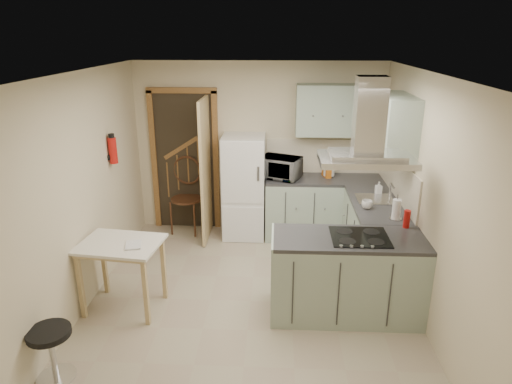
# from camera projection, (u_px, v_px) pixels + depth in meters

# --- Properties ---
(floor) EXTENTS (4.20, 4.20, 0.00)m
(floor) POSITION_uv_depth(u_px,v_px,m) (251.00, 301.00, 5.15)
(floor) COLOR tan
(floor) RESTS_ON ground
(ceiling) EXTENTS (4.20, 4.20, 0.00)m
(ceiling) POSITION_uv_depth(u_px,v_px,m) (250.00, 74.00, 4.32)
(ceiling) COLOR silver
(ceiling) RESTS_ON back_wall
(back_wall) EXTENTS (3.60, 0.00, 3.60)m
(back_wall) POSITION_uv_depth(u_px,v_px,m) (259.00, 148.00, 6.71)
(back_wall) COLOR beige
(back_wall) RESTS_ON floor
(left_wall) EXTENTS (0.00, 4.20, 4.20)m
(left_wall) POSITION_uv_depth(u_px,v_px,m) (80.00, 194.00, 4.82)
(left_wall) COLOR beige
(left_wall) RESTS_ON floor
(right_wall) EXTENTS (0.00, 4.20, 4.20)m
(right_wall) POSITION_uv_depth(u_px,v_px,m) (426.00, 200.00, 4.65)
(right_wall) COLOR beige
(right_wall) RESTS_ON floor
(doorway) EXTENTS (1.10, 0.12, 2.10)m
(doorway) POSITION_uv_depth(u_px,v_px,m) (185.00, 161.00, 6.80)
(doorway) COLOR brown
(doorway) RESTS_ON floor
(fridge) EXTENTS (0.60, 0.60, 1.50)m
(fridge) POSITION_uv_depth(u_px,v_px,m) (244.00, 187.00, 6.61)
(fridge) COLOR white
(fridge) RESTS_ON floor
(counter_back) EXTENTS (1.08, 0.60, 0.90)m
(counter_back) POSITION_uv_depth(u_px,v_px,m) (303.00, 207.00, 6.67)
(counter_back) COLOR #9EB2A0
(counter_back) RESTS_ON floor
(counter_right) EXTENTS (0.60, 1.95, 0.90)m
(counter_right) POSITION_uv_depth(u_px,v_px,m) (369.00, 227.00, 5.99)
(counter_right) COLOR #9EB2A0
(counter_right) RESTS_ON floor
(splashback) EXTENTS (1.68, 0.02, 0.50)m
(splashback) POSITION_uv_depth(u_px,v_px,m) (324.00, 156.00, 6.69)
(splashback) COLOR beige
(splashback) RESTS_ON counter_back
(wall_cabinet_back) EXTENTS (0.85, 0.35, 0.70)m
(wall_cabinet_back) POSITION_uv_depth(u_px,v_px,m) (327.00, 110.00, 6.31)
(wall_cabinet_back) COLOR #9EB2A0
(wall_cabinet_back) RESTS_ON back_wall
(wall_cabinet_right) EXTENTS (0.35, 0.90, 0.70)m
(wall_cabinet_right) POSITION_uv_depth(u_px,v_px,m) (395.00, 126.00, 5.26)
(wall_cabinet_right) COLOR #9EB2A0
(wall_cabinet_right) RESTS_ON right_wall
(peninsula) EXTENTS (1.55, 0.65, 0.90)m
(peninsula) POSITION_uv_depth(u_px,v_px,m) (347.00, 276.00, 4.79)
(peninsula) COLOR #9EB2A0
(peninsula) RESTS_ON floor
(hob) EXTENTS (0.58, 0.50, 0.01)m
(hob) POSITION_uv_depth(u_px,v_px,m) (360.00, 237.00, 4.63)
(hob) COLOR black
(hob) RESTS_ON peninsula
(extractor_hood) EXTENTS (0.90, 0.55, 0.10)m
(extractor_hood) POSITION_uv_depth(u_px,v_px,m) (366.00, 160.00, 4.36)
(extractor_hood) COLOR silver
(extractor_hood) RESTS_ON ceiling
(sink) EXTENTS (0.45, 0.40, 0.01)m
(sink) POSITION_uv_depth(u_px,v_px,m) (375.00, 199.00, 5.68)
(sink) COLOR silver
(sink) RESTS_ON counter_right
(fire_extinguisher) EXTENTS (0.10, 0.10, 0.32)m
(fire_extinguisher) POSITION_uv_depth(u_px,v_px,m) (113.00, 151.00, 5.58)
(fire_extinguisher) COLOR #B2140F
(fire_extinguisher) RESTS_ON left_wall
(drop_leaf_table) EXTENTS (0.91, 0.72, 0.78)m
(drop_leaf_table) POSITION_uv_depth(u_px,v_px,m) (124.00, 276.00, 4.91)
(drop_leaf_table) COLOR #D9C085
(drop_leaf_table) RESTS_ON floor
(bentwood_chair) EXTENTS (0.53, 0.53, 1.03)m
(bentwood_chair) POSITION_uv_depth(u_px,v_px,m) (186.00, 199.00, 6.80)
(bentwood_chair) COLOR #4E2C1A
(bentwood_chair) RESTS_ON floor
(stool) EXTENTS (0.47, 0.47, 0.49)m
(stool) POSITION_uv_depth(u_px,v_px,m) (52.00, 354.00, 3.93)
(stool) COLOR black
(stool) RESTS_ON floor
(microwave) EXTENTS (0.66, 0.56, 0.31)m
(microwave) POSITION_uv_depth(u_px,v_px,m) (280.00, 168.00, 6.47)
(microwave) COLOR black
(microwave) RESTS_ON counter_back
(kettle) EXTENTS (0.18, 0.18, 0.23)m
(kettle) POSITION_uv_depth(u_px,v_px,m) (329.00, 169.00, 6.53)
(kettle) COLOR white
(kettle) RESTS_ON counter_back
(cereal_box) EXTENTS (0.13, 0.21, 0.29)m
(cereal_box) POSITION_uv_depth(u_px,v_px,m) (327.00, 167.00, 6.52)
(cereal_box) COLOR #C96517
(cereal_box) RESTS_ON counter_back
(soap_bottle) EXTENTS (0.08, 0.08, 0.16)m
(soap_bottle) POSITION_uv_depth(u_px,v_px,m) (379.00, 188.00, 5.85)
(soap_bottle) COLOR #9EA0A9
(soap_bottle) RESTS_ON counter_right
(paper_towel) EXTENTS (0.12, 0.12, 0.24)m
(paper_towel) POSITION_uv_depth(u_px,v_px,m) (396.00, 209.00, 5.05)
(paper_towel) COLOR silver
(paper_towel) RESTS_ON counter_right
(cup) EXTENTS (0.13, 0.13, 0.10)m
(cup) POSITION_uv_depth(u_px,v_px,m) (367.00, 205.00, 5.37)
(cup) COLOR white
(cup) RESTS_ON counter_right
(red_bottle) EXTENTS (0.09, 0.09, 0.19)m
(red_bottle) POSITION_uv_depth(u_px,v_px,m) (407.00, 219.00, 4.84)
(red_bottle) COLOR #AF130F
(red_bottle) RESTS_ON peninsula
(book) EXTENTS (0.21, 0.25, 0.10)m
(book) POSITION_uv_depth(u_px,v_px,m) (125.00, 242.00, 4.68)
(book) COLOR maroon
(book) RESTS_ON drop_leaf_table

